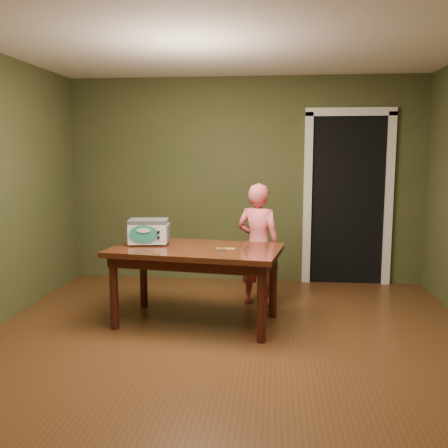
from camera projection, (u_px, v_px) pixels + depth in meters
The scene contains 8 objects.
floor at pixel (225, 356), 4.09m from camera, with size 5.00×5.00×0.00m, color #4F2F16.
room_shell at pixel (225, 146), 3.85m from camera, with size 4.52×5.02×2.61m.
doorway at pixel (344, 199), 6.55m from camera, with size 1.10×0.66×2.25m.
dining_table at pixel (196, 258), 4.80m from camera, with size 1.71×1.12×0.75m.
toy_oven at pixel (148, 231), 4.94m from camera, with size 0.44×0.32×0.25m.
baking_pan at pixel (221, 250), 4.61m from camera, with size 0.10×0.10×0.02m.
spatula at pixel (226, 248), 4.72m from camera, with size 0.18×0.03×0.01m, color #F4CC6A.
child at pixel (258, 245), 5.39m from camera, with size 0.49×0.32×1.33m, color #EC6169.
Camera 1 is at (0.39, -3.88, 1.65)m, focal length 40.00 mm.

